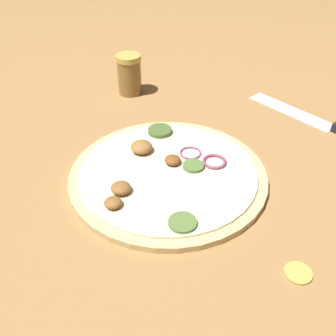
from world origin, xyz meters
TOP-DOWN VIEW (x-y plane):
  - ground_plane at (0.00, 0.00)m, footprint 3.00×3.00m
  - pizza at (-0.00, -0.00)m, footprint 0.34×0.34m
  - spice_jar at (-0.33, -0.06)m, footprint 0.06×0.06m
  - loose_cap at (0.21, 0.15)m, footprint 0.04×0.04m

SIDE VIEW (x-z plane):
  - ground_plane at x=0.00m, z-range 0.00..0.00m
  - loose_cap at x=0.21m, z-range 0.00..0.01m
  - pizza at x=0.00m, z-range -0.01..0.03m
  - spice_jar at x=-0.33m, z-range 0.00..0.09m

